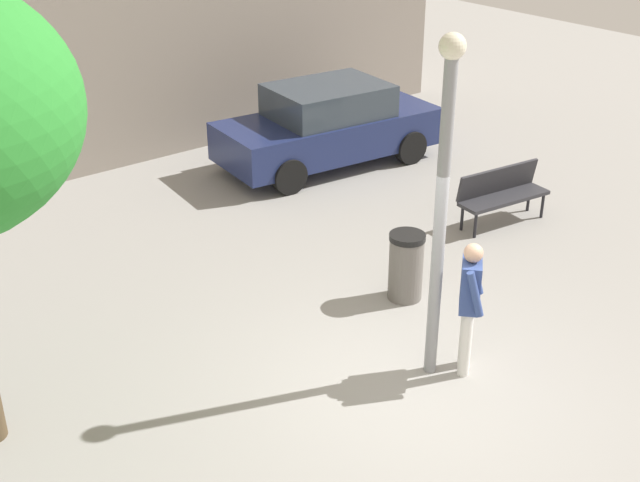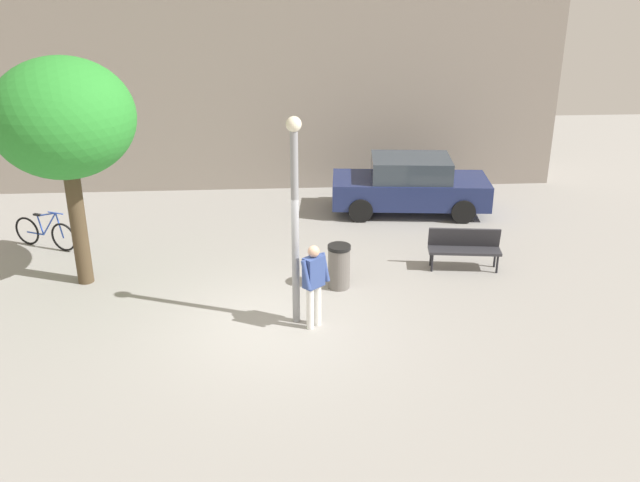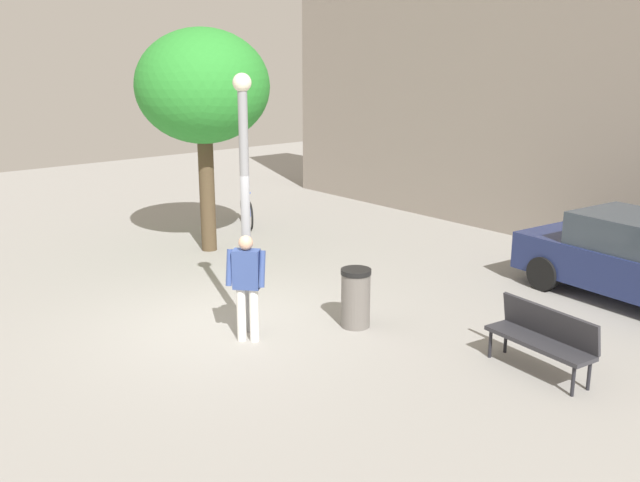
{
  "view_description": "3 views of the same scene",
  "coord_description": "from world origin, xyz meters",
  "px_view_note": "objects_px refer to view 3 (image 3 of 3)",
  "views": [
    {
      "loc": [
        -5.72,
        -5.52,
        5.82
      ],
      "look_at": [
        0.3,
        2.04,
        0.99
      ],
      "focal_mm": 46.88,
      "sensor_mm": 36.0,
      "label": 1
    },
    {
      "loc": [
        0.1,
        -11.8,
        6.58
      ],
      "look_at": [
        0.97,
        1.57,
        1.06
      ],
      "focal_mm": 39.07,
      "sensor_mm": 36.0,
      "label": 2
    },
    {
      "loc": [
        9.24,
        -5.89,
        4.32
      ],
      "look_at": [
        0.23,
        1.73,
        1.16
      ],
      "focal_mm": 40.06,
      "sensor_mm": 36.0,
      "label": 3
    }
  ],
  "objects_px": {
    "person_by_lamppost": "(247,281)",
    "parked_car_navy": "(639,260)",
    "plaza_tree": "(203,88)",
    "lamppost": "(245,187)",
    "trash_bin": "(356,298)",
    "park_bench": "(543,335)",
    "bicycle_blue": "(247,210)"
  },
  "relations": [
    {
      "from": "park_bench",
      "to": "bicycle_blue",
      "type": "bearing_deg",
      "value": 169.56
    },
    {
      "from": "plaza_tree",
      "to": "bicycle_blue",
      "type": "xyz_separation_m",
      "value": [
        -1.41,
        1.99,
        -3.17
      ]
    },
    {
      "from": "parked_car_navy",
      "to": "plaza_tree",
      "type": "bearing_deg",
      "value": -153.2
    },
    {
      "from": "person_by_lamppost",
      "to": "parked_car_navy",
      "type": "bearing_deg",
      "value": 64.49
    },
    {
      "from": "bicycle_blue",
      "to": "trash_bin",
      "type": "bearing_deg",
      "value": -20.84
    },
    {
      "from": "trash_bin",
      "to": "plaza_tree",
      "type": "bearing_deg",
      "value": 173.46
    },
    {
      "from": "park_bench",
      "to": "trash_bin",
      "type": "bearing_deg",
      "value": -164.31
    },
    {
      "from": "lamppost",
      "to": "park_bench",
      "type": "bearing_deg",
      "value": 30.25
    },
    {
      "from": "person_by_lamppost",
      "to": "park_bench",
      "type": "bearing_deg",
      "value": 35.17
    },
    {
      "from": "park_bench",
      "to": "parked_car_navy",
      "type": "xyz_separation_m",
      "value": [
        -0.54,
        3.76,
        0.23
      ]
    },
    {
      "from": "park_bench",
      "to": "bicycle_blue",
      "type": "relative_size",
      "value": 0.99
    },
    {
      "from": "lamppost",
      "to": "plaza_tree",
      "type": "height_order",
      "value": "plaza_tree"
    },
    {
      "from": "lamppost",
      "to": "trash_bin",
      "type": "height_order",
      "value": "lamppost"
    },
    {
      "from": "trash_bin",
      "to": "park_bench",
      "type": "bearing_deg",
      "value": 15.69
    },
    {
      "from": "park_bench",
      "to": "trash_bin",
      "type": "distance_m",
      "value": 3.01
    },
    {
      "from": "park_bench",
      "to": "plaza_tree",
      "type": "relative_size",
      "value": 0.34
    },
    {
      "from": "parked_car_navy",
      "to": "lamppost",
      "type": "bearing_deg",
      "value": -118.84
    },
    {
      "from": "park_bench",
      "to": "plaza_tree",
      "type": "bearing_deg",
      "value": -178.71
    },
    {
      "from": "lamppost",
      "to": "person_by_lamppost",
      "type": "distance_m",
      "value": 1.41
    },
    {
      "from": "park_bench",
      "to": "trash_bin",
      "type": "height_order",
      "value": "trash_bin"
    },
    {
      "from": "park_bench",
      "to": "parked_car_navy",
      "type": "bearing_deg",
      "value": 98.23
    },
    {
      "from": "plaza_tree",
      "to": "park_bench",
      "type": "bearing_deg",
      "value": 1.29
    },
    {
      "from": "parked_car_navy",
      "to": "trash_bin",
      "type": "xyz_separation_m",
      "value": [
        -2.35,
        -4.57,
        -0.29
      ]
    },
    {
      "from": "plaza_tree",
      "to": "bicycle_blue",
      "type": "relative_size",
      "value": 2.9
    },
    {
      "from": "lamppost",
      "to": "bicycle_blue",
      "type": "height_order",
      "value": "lamppost"
    },
    {
      "from": "plaza_tree",
      "to": "person_by_lamppost",
      "type": "bearing_deg",
      "value": -25.37
    },
    {
      "from": "lamppost",
      "to": "bicycle_blue",
      "type": "bearing_deg",
      "value": 145.62
    },
    {
      "from": "plaza_tree",
      "to": "trash_bin",
      "type": "relative_size",
      "value": 4.97
    },
    {
      "from": "park_bench",
      "to": "parked_car_navy",
      "type": "relative_size",
      "value": 0.38
    },
    {
      "from": "plaza_tree",
      "to": "parked_car_navy",
      "type": "xyz_separation_m",
      "value": [
        7.81,
        3.94,
        -2.78
      ]
    },
    {
      "from": "plaza_tree",
      "to": "bicycle_blue",
      "type": "height_order",
      "value": "plaza_tree"
    },
    {
      "from": "plaza_tree",
      "to": "lamppost",
      "type": "bearing_deg",
      "value": -24.53
    }
  ]
}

